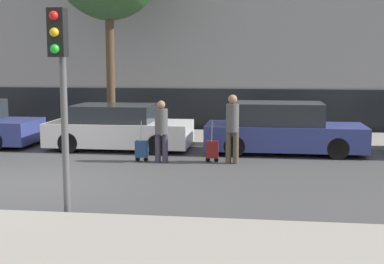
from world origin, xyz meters
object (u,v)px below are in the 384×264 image
parked_car_2 (283,130)px  pedestrian_right (232,124)px  trolley_left (142,149)px  parked_car_1 (119,128)px  pedestrian_left (161,128)px  trolley_right (212,150)px  traffic_light (60,70)px

parked_car_2 → pedestrian_right: bearing=-128.2°
parked_car_2 → trolley_left: bearing=-154.8°
parked_car_1 → parked_car_2: bearing=-1.0°
pedestrian_left → trolley_right: size_ratio=1.49×
trolley_right → parked_car_2: bearing=40.3°
parked_car_2 → trolley_left: parked_car_2 is taller
parked_car_2 → trolley_left: size_ratio=4.15×
parked_car_2 → trolley_left: 4.19m
parked_car_2 → traffic_light: 8.16m
pedestrian_right → traffic_light: bearing=-103.8°
pedestrian_right → traffic_light: 5.96m
parked_car_2 → trolley_right: 2.52m
traffic_light → trolley_left: bearing=87.7°
trolley_right → pedestrian_right: bearing=-13.1°
parked_car_2 → pedestrian_left: bearing=-150.5°
pedestrian_left → trolley_right: pedestrian_left is taller
parked_car_2 → pedestrian_left: size_ratio=2.76×
parked_car_1 → trolley_left: 2.20m
parked_car_1 → pedestrian_right: bearing=-27.3°
trolley_left → pedestrian_right: size_ratio=0.61×
parked_car_2 → pedestrian_right: size_ratio=2.51×
parked_car_2 → pedestrian_right: pedestrian_right is taller
pedestrian_left → trolley_right: 1.47m
traffic_light → pedestrian_left: bearing=81.5°
trolley_right → traffic_light: (-2.08, -5.26, 2.20)m
pedestrian_left → traffic_light: 5.35m
trolley_right → trolley_left: bearing=-175.1°
parked_car_2 → trolley_left: (-3.77, -1.78, -0.35)m
parked_car_2 → pedestrian_left: (-3.23, -1.83, 0.25)m
parked_car_1 → parked_car_2: (4.91, -0.09, 0.04)m
parked_car_2 → trolley_right: bearing=-139.7°
trolley_left → traffic_light: bearing=-92.3°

